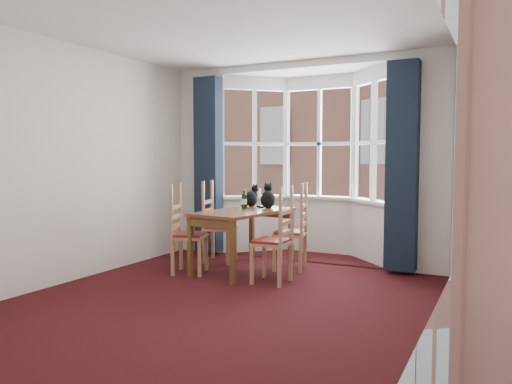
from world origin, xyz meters
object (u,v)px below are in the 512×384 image
Objects in this scene: dining_table at (243,218)px; cat_left at (252,197)px; chair_left_far at (214,228)px; chair_left_near at (183,236)px; chair_right_near at (279,243)px; wine_bottle at (244,200)px; chair_right_far at (297,234)px; cat_right at (268,198)px; candle_tall at (259,192)px.

cat_left reaches higher than dining_table.
chair_left_far is (-0.65, 0.33, -0.21)m from dining_table.
chair_left_near is 1.00× the size of chair_left_far.
cat_left is at bearing 65.69° from chair_left_near.
dining_table is at bearing 149.42° from chair_right_near.
chair_left_far is 3.49× the size of wine_bottle.
chair_left_far is 2.84× the size of cat_left.
cat_left is 0.39m from wine_bottle.
dining_table is at bearing -149.97° from chair_right_far.
chair_right_far is at bearing 33.95° from chair_left_near.
chair_left_near is 1.00× the size of chair_right_far.
cat_right is (-0.45, 0.07, 0.45)m from chair_right_far.
chair_right_near is at bearing -30.58° from dining_table.
chair_right_far is (-0.08, 0.75, 0.00)m from chair_right_near.
cat_left is (0.49, 0.21, 0.43)m from chair_left_far.
dining_table is 0.73m from chair_right_far.
wine_bottle is (-0.23, -0.25, -0.02)m from cat_right.
cat_left is 0.76m from candle_tall.
candle_tall is (-0.33, 1.10, 0.03)m from wine_bottle.
chair_right_far is 0.64m from cat_right.
cat_right reaches higher than candle_tall.
chair_left_far is at bearing 153.30° from dining_table.
wine_bottle is (-0.76, 0.57, 0.43)m from chair_right_near.
dining_table is 1.63× the size of chair_left_near.
candle_tall is at bearing 75.22° from chair_left_far.
chair_right_near reaches higher than dining_table.
chair_left_near and chair_left_far have the same top height.
chair_right_near is (0.69, -0.40, -0.21)m from dining_table.
chair_right_near is 1.07m from cat_right.
chair_right_far is at bearing -14.02° from cat_left.
dining_table is 0.60m from cat_left.
cat_left reaches higher than chair_left_near.
chair_left_near is at bearing -131.02° from cat_right.
chair_left_far is at bearing -104.78° from candle_tall.
candle_tall is (-0.56, 0.84, 0.01)m from cat_right.
chair_left_near is at bearing -177.01° from chair_right_near.
chair_right_far is (0.60, 0.35, -0.21)m from dining_table.
chair_left_far and chair_right_near have the same top height.
cat_left is at bearing 131.86° from chair_right_near.
dining_table is at bearing -110.42° from cat_right.
cat_right reaches higher than chair_right_near.
candle_tall is (-1.09, 1.66, 0.46)m from chair_right_near.
chair_right_near is at bearing -83.73° from chair_right_far.
chair_left_near and chair_right_near have the same top height.
chair_left_far is 0.92m from cat_right.
cat_right reaches higher than chair_left_far.
chair_left_far is 1.25m from chair_right_far.
dining_table is 5.68× the size of wine_bottle.
chair_right_far reaches higher than dining_table.
chair_left_far is at bearing 151.28° from chair_right_near.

